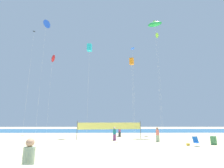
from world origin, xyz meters
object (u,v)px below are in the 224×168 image
(folding_beach_chair, at_px, (196,141))
(kite_cyan_box, at_px, (89,48))
(volleyball_net, at_px, (110,127))
(kite_orange_box, at_px, (132,61))
(trash_barrel, at_px, (213,140))
(beach_handbag, at_px, (188,145))
(kite_blue_diamond, at_px, (133,51))
(kite_green_inflatable, at_px, (155,24))
(kite_blue_delta, at_px, (46,24))
(beachgoer_teal_shirt, at_px, (114,133))
(kite_black_diamond, at_px, (34,37))
(kite_red_delta, at_px, (52,58))
(mother_figure, at_px, (28,163))
(beachgoer_plum_shirt, at_px, (120,131))
(beachgoer_coral_shirt, at_px, (158,134))
(kite_lime_inflatable, at_px, (157,36))

(folding_beach_chair, bearing_deg, kite_cyan_box, 178.19)
(volleyball_net, relative_size, kite_orange_box, 0.61)
(trash_barrel, bearing_deg, beach_handbag, -166.53)
(kite_blue_diamond, bearing_deg, kite_orange_box, 83.26)
(kite_green_inflatable, xyz_separation_m, kite_blue_delta, (-20.85, 2.23, 1.20))
(beachgoer_teal_shirt, height_order, kite_black_diamond, kite_black_diamond)
(folding_beach_chair, xyz_separation_m, kite_red_delta, (-20.41, 16.06, 14.76))
(kite_blue_diamond, relative_size, kite_cyan_box, 0.84)
(mother_figure, distance_m, beach_handbag, 15.13)
(mother_figure, relative_size, kite_cyan_box, 0.12)
(kite_blue_diamond, bearing_deg, beachgoer_plum_shirt, 108.32)
(beachgoer_teal_shirt, bearing_deg, kite_red_delta, 28.17)
(beachgoer_coral_shirt, xyz_separation_m, volleyball_net, (-5.66, 2.97, 0.76))
(folding_beach_chair, relative_size, kite_cyan_box, 0.06)
(kite_black_diamond, bearing_deg, kite_orange_box, 2.36)
(trash_barrel, bearing_deg, beachgoer_teal_shirt, 159.08)
(mother_figure, height_order, kite_red_delta, kite_red_delta)
(beachgoer_coral_shirt, relative_size, folding_beach_chair, 1.86)
(folding_beach_chair, distance_m, kite_black_diamond, 31.87)
(beachgoer_coral_shirt, bearing_deg, kite_orange_box, 144.22)
(trash_barrel, relative_size, kite_black_diamond, 0.04)
(kite_black_diamond, bearing_deg, volleyball_net, -22.39)
(beachgoer_plum_shirt, relative_size, trash_barrel, 1.99)
(volleyball_net, distance_m, kite_blue_delta, 23.88)
(kite_green_inflatable, relative_size, kite_cyan_box, 1.36)
(folding_beach_chair, distance_m, kite_lime_inflatable, 24.95)
(kite_green_inflatable, bearing_deg, volleyball_net, -155.11)
(beachgoer_plum_shirt, height_order, beach_handbag, beachgoer_plum_shirt)
(trash_barrel, height_order, kite_blue_diamond, kite_blue_diamond)
(kite_blue_diamond, bearing_deg, kite_blue_delta, 154.72)
(kite_blue_diamond, bearing_deg, volleyball_net, 155.88)
(kite_orange_box, bearing_deg, kite_blue_diamond, -96.74)
(kite_black_diamond, bearing_deg, beachgoer_plum_shirt, -8.65)
(kite_blue_delta, bearing_deg, beachgoer_coral_shirt, -26.24)
(mother_figure, distance_m, volleyball_net, 17.44)
(beachgoer_plum_shirt, xyz_separation_m, kite_black_diamond, (-16.35, 2.49, 17.35))
(trash_barrel, bearing_deg, kite_red_delta, 146.47)
(kite_blue_diamond, bearing_deg, kite_black_diamond, 157.30)
(beachgoer_plum_shirt, relative_size, kite_black_diamond, 0.09)
(kite_blue_diamond, bearing_deg, kite_lime_inflatable, 55.96)
(kite_black_diamond, xyz_separation_m, kite_orange_box, (19.00, 0.78, -4.59))
(beachgoer_plum_shirt, distance_m, kite_black_diamond, 23.97)
(mother_figure, distance_m, kite_blue_diamond, 20.27)
(mother_figure, relative_size, beach_handbag, 6.09)
(mother_figure, height_order, beachgoer_plum_shirt, mother_figure)
(folding_beach_chair, xyz_separation_m, trash_barrel, (2.31, 1.01, -0.04))
(beachgoer_teal_shirt, height_order, kite_blue_delta, kite_blue_delta)
(kite_cyan_box, bearing_deg, kite_blue_diamond, -30.87)
(mother_figure, distance_m, kite_cyan_box, 23.94)
(beach_handbag, distance_m, kite_cyan_box, 20.23)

